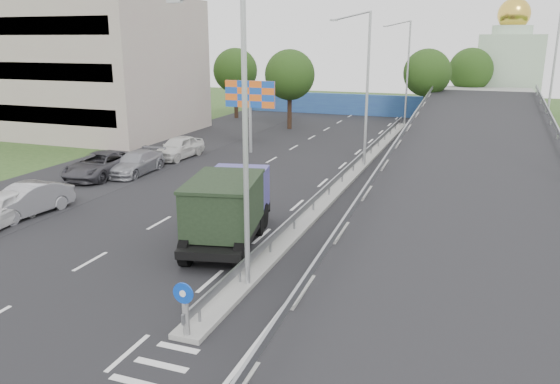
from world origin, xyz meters
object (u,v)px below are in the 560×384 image
at_px(lamp_post_mid, 365,82).
at_px(parked_car_b, 26,200).
at_px(parked_car_d, 136,163).
at_px(sign_bollard, 185,309).
at_px(lamp_post_near, 240,125).
at_px(parked_car_c, 100,165).
at_px(billboard, 250,98).
at_px(church, 508,67).
at_px(parked_car_e, 179,147).
at_px(dump_truck, 229,205).
at_px(lamp_post_far, 406,67).

bearing_deg(lamp_post_mid, parked_car_b, -129.67).
distance_m(parked_car_b, parked_car_d, 9.35).
distance_m(sign_bollard, lamp_post_mid, 24.30).
xyz_separation_m(lamp_post_near, parked_car_c, (-15.10, 11.63, -5.02)).
height_order(lamp_post_mid, billboard, lamp_post_mid).
bearing_deg(lamp_post_mid, sign_bollard, -90.26).
xyz_separation_m(billboard, parked_car_b, (-4.35, -18.23, -3.39)).
xyz_separation_m(church, parked_car_e, (-23.17, -35.71, -4.49)).
height_order(lamp_post_near, parked_car_b, lamp_post_near).
height_order(dump_truck, parked_car_d, dump_truck).
xyz_separation_m(dump_truck, parked_car_d, (-11.09, 9.24, -0.96)).
distance_m(parked_car_c, parked_car_d, 2.22).
bearing_deg(parked_car_e, dump_truck, -49.13).
relative_size(dump_truck, parked_car_d, 1.46).
xyz_separation_m(church, parked_car_c, (-24.99, -42.37, -4.53)).
bearing_deg(lamp_post_near, dump_truck, 121.22).
bearing_deg(lamp_post_far, parked_car_c, -118.02).
distance_m(lamp_post_near, parked_car_b, 14.85).
bearing_deg(billboard, sign_bollard, -70.79).
bearing_deg(parked_car_e, sign_bollard, -55.53).
distance_m(lamp_post_far, billboard, 20.24).
height_order(lamp_post_mid, parked_car_b, lamp_post_mid).
distance_m(lamp_post_far, parked_car_e, 25.94).
relative_size(sign_bollard, parked_car_c, 0.30).
relative_size(lamp_post_far, parked_car_e, 2.10).
bearing_deg(parked_car_d, lamp_post_far, 61.53).
height_order(billboard, parked_car_c, billboard).
relative_size(lamp_post_far, parked_car_c, 1.79).
bearing_deg(lamp_post_mid, church, 73.78).
height_order(church, parked_car_d, church).
distance_m(parked_car_b, parked_car_c, 8.03).
relative_size(billboard, parked_car_b, 1.14).
height_order(sign_bollard, parked_car_b, sign_bollard).
relative_size(dump_truck, parked_car_e, 1.52).
distance_m(lamp_post_mid, parked_car_b, 21.67).
bearing_deg(sign_bollard, church, 80.19).
relative_size(lamp_post_mid, lamp_post_far, 1.00).
bearing_deg(dump_truck, church, 64.26).
bearing_deg(dump_truck, lamp_post_mid, 69.69).
xyz_separation_m(lamp_post_near, parked_car_e, (-13.28, 18.29, -4.99)).
bearing_deg(parked_car_c, sign_bollard, -49.57).
relative_size(lamp_post_near, lamp_post_mid, 1.00).
distance_m(lamp_post_near, parked_car_d, 19.46).
relative_size(parked_car_c, parked_car_d, 1.13).
height_order(church, billboard, church).
bearing_deg(parked_car_b, parked_car_c, 108.93).
bearing_deg(lamp_post_mid, lamp_post_near, -90.00).
distance_m(sign_bollard, billboard, 27.53).
distance_m(billboard, parked_car_e, 6.52).
bearing_deg(billboard, lamp_post_near, -67.51).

